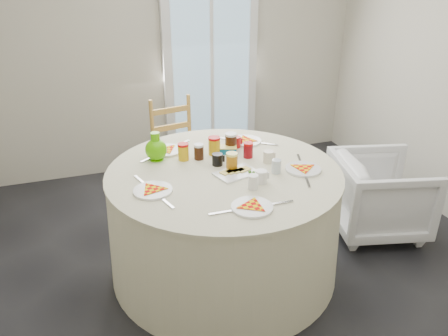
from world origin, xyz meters
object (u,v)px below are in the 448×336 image
object	(u,v)px
armchair	(380,188)
wooden_chair	(179,152)
table	(224,222)
green_pitcher	(156,149)

from	to	relation	value
armchair	wooden_chair	bearing A→B (deg)	66.81
table	wooden_chair	world-z (taller)	wooden_chair
wooden_chair	armchair	world-z (taller)	wooden_chair
table	armchair	xyz separation A→B (m)	(1.36, 0.05, 0.02)
wooden_chair	armchair	bearing A→B (deg)	-46.14
wooden_chair	green_pitcher	distance (m)	0.96
table	green_pitcher	xyz separation A→B (m)	(-0.40, 0.31, 0.49)
table	wooden_chair	size ratio (longest dim) A/B	1.71
table	wooden_chair	distance (m)	1.11
green_pitcher	armchair	bearing A→B (deg)	16.14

